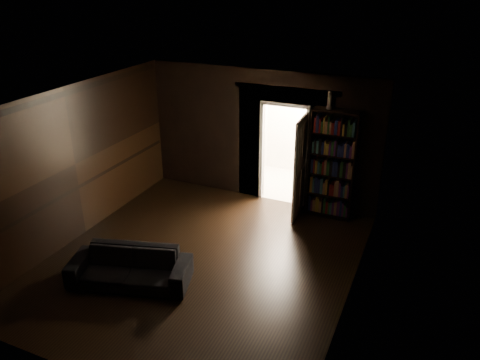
{
  "coord_description": "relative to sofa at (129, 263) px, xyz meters",
  "views": [
    {
      "loc": [
        3.33,
        -5.89,
        4.6
      ],
      "look_at": [
        0.33,
        0.9,
        1.23
      ],
      "focal_mm": 35.0,
      "sensor_mm": 36.0,
      "label": 1
    }
  ],
  "objects": [
    {
      "name": "bottles",
      "position": [
        1.94,
        5.07,
        1.42
      ],
      "size": [
        0.67,
        0.17,
        0.27
      ],
      "primitive_type": "cube",
      "rotation": [
        0.0,
        0.0,
        0.13
      ],
      "color": "black",
      "rests_on": "refrigerator"
    },
    {
      "name": "bookshelf",
      "position": [
        2.34,
        3.5,
        0.73
      ],
      "size": [
        0.95,
        0.58,
        2.2
      ],
      "primitive_type": "cube",
      "rotation": [
        0.0,
        0.0,
        0.31
      ],
      "color": "black",
      "rests_on": "ground"
    },
    {
      "name": "sofa",
      "position": [
        0.0,
        0.0,
        0.0
      ],
      "size": [
        2.05,
        1.32,
        0.73
      ],
      "primitive_type": "imported",
      "rotation": [
        0.0,
        0.0,
        0.28
      ],
      "color": "black",
      "rests_on": "ground"
    },
    {
      "name": "ground",
      "position": [
        0.76,
        0.95,
        -0.37
      ],
      "size": [
        5.5,
        5.5,
        0.0
      ],
      "primitive_type": "plane",
      "color": "black",
      "rests_on": "ground"
    },
    {
      "name": "figurine",
      "position": [
        2.18,
        3.52,
        2.0
      ],
      "size": [
        0.11,
        0.11,
        0.33
      ],
      "primitive_type": "cube",
      "rotation": [
        0.0,
        0.0,
        0.02
      ],
      "color": "white",
      "rests_on": "bookshelf"
    },
    {
      "name": "room_walls",
      "position": [
        0.76,
        2.02,
        1.32
      ],
      "size": [
        5.02,
        5.61,
        2.84
      ],
      "color": "black",
      "rests_on": "ground"
    },
    {
      "name": "kitchen_alcove",
      "position": [
        1.26,
        4.82,
        0.84
      ],
      "size": [
        2.2,
        1.8,
        2.6
      ],
      "color": "beige",
      "rests_on": "ground"
    },
    {
      "name": "refrigerator",
      "position": [
        1.86,
        5.06,
        0.46
      ],
      "size": [
        0.82,
        0.77,
        1.65
      ],
      "primitive_type": "cube",
      "rotation": [
        0.0,
        0.0,
        -0.13
      ],
      "color": "white",
      "rests_on": "ground"
    },
    {
      "name": "door",
      "position": [
        1.76,
        3.25,
        0.66
      ],
      "size": [
        0.1,
        0.85,
        2.05
      ],
      "primitive_type": "cube",
      "rotation": [
        0.0,
        0.0,
        1.63
      ],
      "color": "white",
      "rests_on": "ground"
    }
  ]
}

